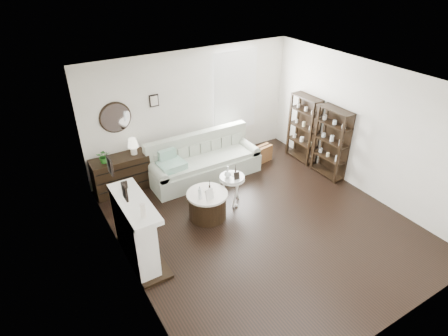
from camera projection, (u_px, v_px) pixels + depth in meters
room at (221, 94)px, 8.62m from camera, size 5.50×5.50×5.50m
fireplace at (136, 233)px, 6.03m from camera, size 0.50×1.40×1.84m
shelf_unit_far at (304, 129)px, 8.90m from camera, size 0.30×0.80×1.60m
shelf_unit_near at (331, 143)px, 8.23m from camera, size 0.30×0.80×1.60m
sofa at (203, 163)px, 8.43m from camera, size 2.50×0.87×0.97m
quilt at (172, 165)px, 7.85m from camera, size 0.59×0.50×0.14m
suitcase at (261, 155)px, 9.03m from camera, size 0.63×0.29×0.40m
dresser at (121, 174)px, 7.90m from camera, size 1.16×0.50×0.78m
table_lamp at (133, 146)px, 7.76m from camera, size 0.29×0.29×0.36m
potted_plant at (104, 156)px, 7.46m from camera, size 0.33×0.31×0.29m
drum_table at (207, 205)px, 7.15m from camera, size 0.78×0.78×0.54m
pedestal_table at (232, 179)px, 7.42m from camera, size 0.51×0.51×0.61m
eiffel_drum at (210, 186)px, 7.04m from camera, size 0.15×0.15×0.21m
bottle_drum at (200, 193)px, 6.79m from camera, size 0.06×0.06×0.27m
card_frame_drum at (210, 194)px, 6.79m from camera, size 0.18×0.10×0.22m
eiffel_ped at (235, 170)px, 7.41m from camera, size 0.11×0.11×0.19m
flask_ped at (228, 172)px, 7.31m from camera, size 0.13×0.13×0.25m
card_frame_ped at (237, 176)px, 7.27m from camera, size 0.12×0.06×0.15m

